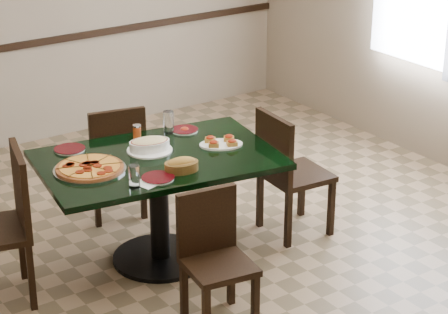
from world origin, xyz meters
TOP-DOWN VIEW (x-y plane):
  - floor at (0.00, 0.00)m, footprint 5.50×5.50m
  - room_shell at (1.02, 1.73)m, footprint 5.50×5.50m
  - main_table at (-0.30, 0.22)m, footprint 1.64×1.19m
  - chair_far at (-0.23, 0.96)m, footprint 0.49×0.49m
  - chair_near at (-0.39, -0.55)m, footprint 0.42×0.42m
  - chair_right at (0.63, 0.05)m, footprint 0.46×0.46m
  - chair_left at (-1.31, 0.35)m, footprint 0.55×0.55m
  - pepperoni_pizza at (-0.76, 0.28)m, footprint 0.45×0.45m
  - lasagna_casserole at (-0.29, 0.34)m, footprint 0.30×0.30m
  - bread_basket at (-0.29, -0.05)m, footprint 0.24×0.19m
  - bruschetta_platter at (0.14, 0.15)m, footprint 0.35×0.31m
  - side_plate_near at (-0.48, -0.08)m, footprint 0.20×0.20m
  - side_plate_far_r at (0.09, 0.52)m, footprint 0.19×0.19m
  - side_plate_far_l at (-0.72, 0.65)m, footprint 0.20×0.20m
  - napkin_setting at (-0.55, -0.09)m, footprint 0.17×0.17m
  - water_glass_a at (-0.02, 0.56)m, footprint 0.07×0.07m
  - water_glass_b at (-0.65, -0.10)m, footprint 0.07×0.07m
  - pepper_shaker at (-0.25, 0.59)m, footprint 0.06×0.06m

SIDE VIEW (x-z plane):
  - floor at x=0.00m, z-range 0.00..0.00m
  - chair_near at x=-0.39m, z-range 0.04..0.84m
  - chair_far at x=-0.23m, z-range 0.05..0.92m
  - chair_right at x=0.63m, z-range 0.05..0.96m
  - chair_left at x=-1.31m, z-range 0.06..1.03m
  - main_table at x=-0.30m, z-range 0.19..0.94m
  - napkin_setting at x=-0.55m, z-range 0.75..0.76m
  - side_plate_far_l at x=-0.72m, z-range 0.75..0.77m
  - side_plate_near at x=-0.48m, z-range 0.75..0.77m
  - side_plate_far_r at x=0.09m, z-range 0.74..0.77m
  - pepperoni_pizza at x=-0.76m, z-range 0.75..0.79m
  - bruschetta_platter at x=0.14m, z-range 0.75..0.80m
  - bread_basket at x=-0.29m, z-range 0.74..0.84m
  - lasagna_casserole at x=-0.29m, z-range 0.75..0.84m
  - pepper_shaker at x=-0.25m, z-range 0.75..0.85m
  - water_glass_b at x=-0.65m, z-range 0.75..0.89m
  - water_glass_a at x=-0.02m, z-range 0.75..0.90m
  - room_shell at x=1.02m, z-range -1.58..3.92m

